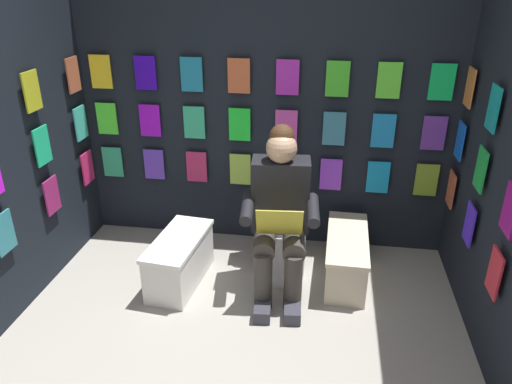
{
  "coord_description": "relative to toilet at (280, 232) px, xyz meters",
  "views": [
    {
      "loc": [
        -0.5,
        1.6,
        2.11
      ],
      "look_at": [
        -0.08,
        -1.12,
        0.85
      ],
      "focal_mm": 33.95,
      "sensor_mm": 36.0,
      "label": 1
    }
  ],
  "objects": [
    {
      "name": "display_wall_back",
      "position": [
        0.2,
        -0.51,
        0.7
      ],
      "size": [
        3.04,
        0.14,
        2.05
      ],
      "color": "black",
      "rests_on": "ground"
    },
    {
      "name": "display_wall_left",
      "position": [
        -1.32,
        0.55,
        0.7
      ],
      "size": [
        0.14,
        2.03,
        2.05
      ],
      "color": "black",
      "rests_on": "ground"
    },
    {
      "name": "display_wall_right",
      "position": [
        1.71,
        0.55,
        0.7
      ],
      "size": [
        0.14,
        2.03,
        2.05
      ],
      "color": "black",
      "rests_on": "ground"
    },
    {
      "name": "toilet",
      "position": [
        0.0,
        0.0,
        0.0
      ],
      "size": [
        0.42,
        0.57,
        0.77
      ],
      "rotation": [
        0.0,
        0.0,
        0.09
      ],
      "color": "white",
      "rests_on": "ground"
    },
    {
      "name": "person_reading",
      "position": [
        -0.02,
        0.23,
        0.27
      ],
      "size": [
        0.55,
        0.71,
        1.19
      ],
      "rotation": [
        0.0,
        0.0,
        0.09
      ],
      "color": "black",
      "rests_on": "ground"
    },
    {
      "name": "comic_longbox_near",
      "position": [
        -0.5,
        0.03,
        -0.15
      ],
      "size": [
        0.31,
        0.8,
        0.34
      ],
      "rotation": [
        0.0,
        0.0,
        -0.02
      ],
      "color": "beige",
      "rests_on": "ground"
    },
    {
      "name": "comic_longbox_far",
      "position": [
        0.7,
        0.29,
        -0.14
      ],
      "size": [
        0.37,
        0.71,
        0.37
      ],
      "rotation": [
        0.0,
        0.0,
        -0.1
      ],
      "color": "white",
      "rests_on": "ground"
    }
  ]
}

